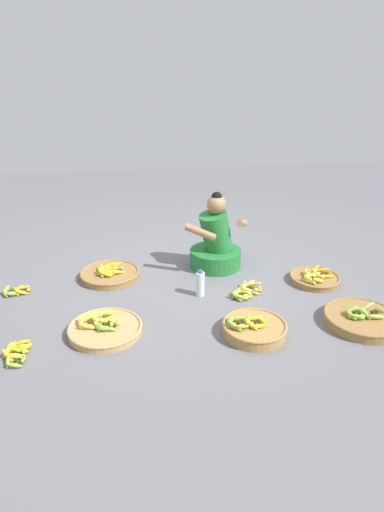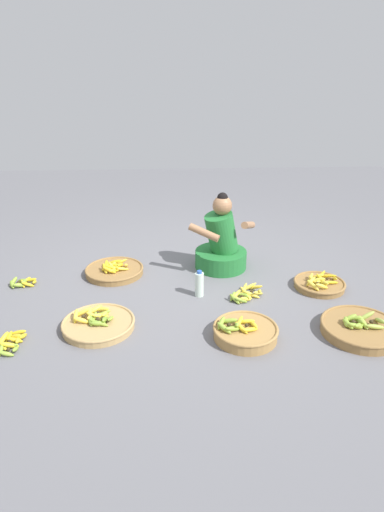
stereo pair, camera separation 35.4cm
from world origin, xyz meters
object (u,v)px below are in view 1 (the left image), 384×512
at_px(vendor_woman_front, 216,244).
at_px(banana_basket_back_right, 110,274).
at_px(banana_basket_front_right, 254,328).
at_px(loose_bananas_front_left, 15,291).
at_px(banana_basket_back_center, 315,278).
at_px(water_bottle, 200,284).
at_px(loose_bananas_back_left, 17,352).
at_px(banana_basket_mid_right, 105,328).
at_px(loose_bananas_front_center, 246,292).
at_px(banana_basket_mid_left, 362,319).

xyz_separation_m(vendor_woman_front, banana_basket_back_right, (-1.07, -0.10, -0.21)).
distance_m(banana_basket_front_right, loose_bananas_front_left, 2.17).
xyz_separation_m(banana_basket_back_center, water_bottle, (-1.12, -0.09, 0.07)).
height_order(banana_basket_front_right, loose_bananas_front_left, banana_basket_front_right).
relative_size(loose_bananas_back_left, water_bottle, 1.23).
xyz_separation_m(loose_bananas_back_left, loose_bananas_front_left, (-0.21, 0.96, -0.00)).
bearing_deg(banana_basket_mid_right, loose_bananas_front_center, 18.86).
bearing_deg(water_bottle, loose_bananas_back_left, -154.93).
height_order(loose_bananas_back_left, loose_bananas_front_center, loose_bananas_front_center).
relative_size(vendor_woman_front, banana_basket_back_center, 1.66).
bearing_deg(vendor_woman_front, loose_bananas_front_center, -77.08).
relative_size(banana_basket_front_right, loose_bananas_back_left, 1.63).
xyz_separation_m(banana_basket_back_right, water_bottle, (0.81, -0.49, 0.07)).
distance_m(banana_basket_front_right, loose_bananas_back_left, 1.73).
bearing_deg(loose_bananas_back_left, banana_basket_back_right, 61.45).
distance_m(banana_basket_back_right, banana_basket_back_center, 1.97).
bearing_deg(banana_basket_back_center, loose_bananas_front_left, 175.79).
bearing_deg(banana_basket_back_right, loose_bananas_front_center, -23.92).
relative_size(loose_bananas_front_center, water_bottle, 1.40).
bearing_deg(loose_bananas_back_left, water_bottle, 25.07).
bearing_deg(vendor_woman_front, loose_bananas_back_left, -143.47).
bearing_deg(loose_bananas_back_left, banana_basket_front_right, -0.19).
relative_size(vendor_woman_front, banana_basket_mid_left, 1.30).
distance_m(banana_basket_back_right, water_bottle, 0.94).
bearing_deg(banana_basket_back_center, banana_basket_mid_right, -163.87).
bearing_deg(loose_bananas_back_left, banana_basket_mid_right, 17.79).
bearing_deg(banana_basket_back_right, banana_basket_back_center, -11.64).
xyz_separation_m(banana_basket_back_center, banana_basket_front_right, (-0.83, -0.77, 0.02)).
height_order(banana_basket_back_right, loose_bananas_back_left, banana_basket_back_right).
distance_m(banana_basket_back_center, banana_basket_mid_left, 0.76).
distance_m(loose_bananas_back_left, loose_bananas_front_left, 0.99).
height_order(banana_basket_back_right, banana_basket_front_right, banana_basket_front_right).
xyz_separation_m(banana_basket_back_right, loose_bananas_back_left, (-0.63, -1.16, -0.01)).
bearing_deg(water_bottle, loose_bananas_front_left, 169.94).
bearing_deg(loose_bananas_back_left, loose_bananas_front_center, 18.51).
bearing_deg(banana_basket_mid_right, banana_basket_back_right, 88.63).
relative_size(banana_basket_mid_right, loose_bananas_front_left, 2.23).
xyz_separation_m(vendor_woman_front, banana_basket_mid_right, (-1.09, -1.06, -0.21)).
relative_size(banana_basket_back_center, banana_basket_mid_right, 0.83).
bearing_deg(vendor_woman_front, loose_bananas_front_left, -171.21).
relative_size(banana_basket_mid_right, loose_bananas_back_left, 1.88).
xyz_separation_m(banana_basket_mid_left, water_bottle, (-1.19, 0.67, 0.07)).
height_order(banana_basket_back_right, banana_basket_back_center, banana_basket_back_right).
relative_size(banana_basket_front_right, banana_basket_mid_left, 0.82).
xyz_separation_m(loose_bananas_back_left, loose_bananas_front_center, (1.85, 0.62, 0.00)).
xyz_separation_m(vendor_woman_front, loose_bananas_back_left, (-1.70, -1.26, -0.22)).
distance_m(banana_basket_back_right, banana_basket_mid_left, 2.31).
relative_size(banana_basket_back_right, loose_bananas_front_left, 2.23).
distance_m(vendor_woman_front, loose_bananas_front_center, 0.69).
bearing_deg(banana_basket_mid_right, banana_basket_front_right, -10.09).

